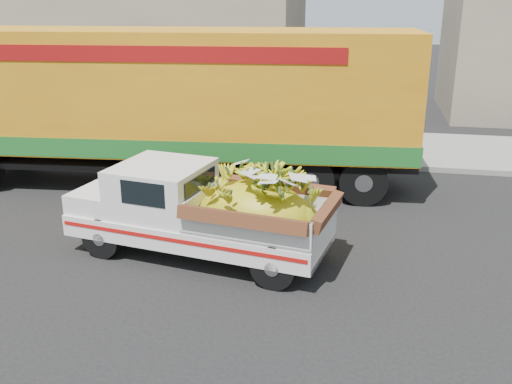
# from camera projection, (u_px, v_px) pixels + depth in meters

# --- Properties ---
(ground) EXTENTS (100.00, 100.00, 0.00)m
(ground) POSITION_uv_depth(u_px,v_px,m) (157.00, 233.00, 11.50)
(ground) COLOR black
(ground) RESTS_ON ground
(curb) EXTENTS (60.00, 0.25, 0.15)m
(curb) POSITION_uv_depth(u_px,v_px,m) (224.00, 157.00, 16.63)
(curb) COLOR gray
(curb) RESTS_ON ground
(sidewalk) EXTENTS (60.00, 4.00, 0.14)m
(sidewalk) POSITION_uv_depth(u_px,v_px,m) (240.00, 140.00, 18.58)
(sidewalk) COLOR gray
(sidewalk) RESTS_ON ground
(building_left) EXTENTS (18.00, 6.00, 5.00)m
(building_left) POSITION_uv_depth(u_px,v_px,m) (90.00, 45.00, 24.73)
(building_left) COLOR gray
(building_left) RESTS_ON ground
(pickup_truck) EXTENTS (4.93, 2.48, 1.65)m
(pickup_truck) POSITION_uv_depth(u_px,v_px,m) (217.00, 212.00, 10.16)
(pickup_truck) COLOR black
(pickup_truck) RESTS_ON ground
(semi_trailer) EXTENTS (12.04, 3.56, 3.80)m
(semi_trailer) POSITION_uv_depth(u_px,v_px,m) (170.00, 101.00, 13.82)
(semi_trailer) COLOR black
(semi_trailer) RESTS_ON ground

